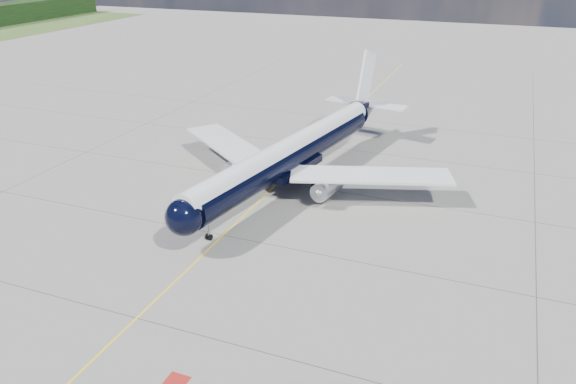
% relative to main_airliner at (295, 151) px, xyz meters
% --- Properties ---
extents(ground, '(320.00, 320.00, 0.00)m').
position_rel_main_airliner_xyz_m(ground, '(-1.97, 4.48, -4.21)').
color(ground, gray).
rests_on(ground, ground).
extents(taxiway_centerline, '(0.16, 160.00, 0.01)m').
position_rel_main_airliner_xyz_m(taxiway_centerline, '(-1.97, -0.52, -4.21)').
color(taxiway_centerline, yellow).
rests_on(taxiway_centerline, ground).
extents(red_marking, '(1.60, 1.60, 0.01)m').
position_rel_main_airliner_xyz_m(red_marking, '(4.83, -35.52, -4.21)').
color(red_marking, maroon).
rests_on(red_marking, ground).
extents(main_airliner, '(38.09, 46.84, 13.58)m').
position_rel_main_airliner_xyz_m(main_airliner, '(0.00, 0.00, 0.00)').
color(main_airliner, black).
rests_on(main_airliner, ground).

